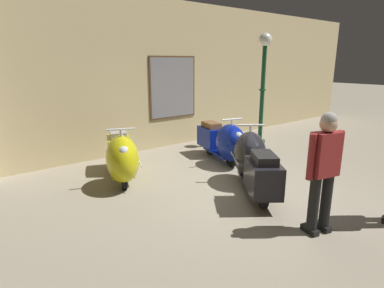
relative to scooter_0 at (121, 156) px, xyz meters
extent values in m
plane|color=gray|center=(1.57, -1.78, -0.51)|extent=(60.00, 60.00, 0.00)
cube|color=#CCB784|center=(1.57, 1.79, 1.37)|extent=(18.00, 0.20, 3.75)
cube|color=brown|center=(2.35, 1.67, 1.06)|extent=(1.44, 0.03, 1.62)
cube|color=gray|center=(2.35, 1.66, 1.06)|extent=(1.36, 0.01, 1.54)
cylinder|color=black|center=(-0.13, -0.33, -0.28)|extent=(0.25, 0.45, 0.45)
cylinder|color=silver|center=(-0.13, -0.33, -0.28)|extent=(0.17, 0.23, 0.20)
cylinder|color=black|center=(0.26, 0.67, -0.28)|extent=(0.25, 0.45, 0.45)
cylinder|color=silver|center=(0.26, 0.67, -0.28)|extent=(0.17, 0.23, 0.20)
cube|color=gold|center=(0.07, 0.17, -0.31)|extent=(0.77, 1.15, 0.06)
ellipsoid|color=gold|center=(-0.11, -0.28, 0.04)|extent=(0.89, 1.10, 0.86)
cube|color=gold|center=(0.25, 0.63, -0.04)|extent=(0.70, 0.88, 0.50)
cube|color=gray|center=(0.25, 0.63, 0.28)|extent=(0.49, 0.62, 0.14)
sphere|color=silver|center=(-0.22, -0.57, 0.27)|extent=(0.17, 0.17, 0.17)
cylinder|color=silver|center=(-0.12, -0.31, 0.43)|extent=(0.05, 0.05, 0.32)
cylinder|color=silver|center=(-0.12, -0.31, 0.59)|extent=(0.48, 0.21, 0.04)
cube|color=silver|center=(0.16, -0.38, -0.02)|extent=(0.29, 0.71, 0.03)
cylinder|color=black|center=(1.90, -1.48, -0.28)|extent=(0.34, 0.42, 0.46)
cylinder|color=silver|center=(1.90, -1.48, -0.28)|extent=(0.21, 0.23, 0.21)
cylinder|color=black|center=(1.26, -2.36, -0.28)|extent=(0.34, 0.42, 0.46)
cylinder|color=silver|center=(1.26, -2.36, -0.28)|extent=(0.21, 0.23, 0.21)
cube|color=black|center=(1.58, -1.92, -0.30)|extent=(0.97, 1.12, 0.06)
ellipsoid|color=black|center=(1.87, -1.53, 0.05)|extent=(1.05, 1.13, 0.87)
cube|color=black|center=(1.29, -2.32, -0.03)|extent=(0.83, 0.90, 0.50)
cube|color=black|center=(1.29, -2.32, 0.29)|extent=(0.58, 0.63, 0.14)
sphere|color=silver|center=(2.06, -1.27, 0.28)|extent=(0.17, 0.17, 0.17)
cylinder|color=silver|center=(1.89, -1.50, 0.44)|extent=(0.05, 0.05, 0.32)
cylinder|color=silver|center=(1.89, -1.50, 0.60)|extent=(0.43, 0.32, 0.04)
cube|color=silver|center=(1.63, -1.35, -0.01)|extent=(0.46, 0.63, 0.03)
cylinder|color=black|center=(2.29, -0.63, -0.29)|extent=(0.19, 0.44, 0.43)
cylinder|color=silver|center=(2.29, -0.63, -0.29)|extent=(0.15, 0.21, 0.19)
cylinder|color=black|center=(2.54, 0.36, -0.29)|extent=(0.19, 0.44, 0.43)
cylinder|color=silver|center=(2.54, 0.36, -0.29)|extent=(0.15, 0.21, 0.19)
cube|color=navy|center=(2.41, -0.14, -0.32)|extent=(0.63, 1.09, 0.05)
ellipsoid|color=navy|center=(2.30, -0.58, 0.01)|extent=(0.77, 1.02, 0.82)
cube|color=navy|center=(2.53, 0.32, -0.06)|extent=(0.60, 0.82, 0.47)
cube|color=brown|center=(2.53, 0.32, 0.25)|extent=(0.42, 0.58, 0.13)
sphere|color=silver|center=(2.23, -0.88, 0.24)|extent=(0.16, 0.16, 0.16)
cylinder|color=silver|center=(2.29, -0.61, 0.39)|extent=(0.05, 0.05, 0.30)
cylinder|color=silver|center=(2.29, -0.61, 0.54)|extent=(0.47, 0.15, 0.03)
cylinder|color=#144728|center=(4.11, 0.11, -0.42)|extent=(0.28, 0.28, 0.18)
cylinder|color=#144728|center=(4.11, 0.11, 0.89)|extent=(0.11, 0.11, 2.45)
torus|color=#144728|center=(4.11, 0.11, 1.02)|extent=(0.19, 0.19, 0.04)
sphere|color=white|center=(4.11, 0.11, 2.26)|extent=(0.33, 0.33, 0.33)
cube|color=black|center=(1.37, -3.32, -0.47)|extent=(0.16, 0.27, 0.08)
cylinder|color=black|center=(1.36, -3.34, -0.02)|extent=(0.14, 0.14, 0.81)
cube|color=black|center=(1.16, -3.27, -0.47)|extent=(0.16, 0.27, 0.08)
cylinder|color=black|center=(1.15, -3.28, -0.02)|extent=(0.14, 0.14, 0.81)
cube|color=maroon|center=(1.26, -3.31, 0.59)|extent=(0.41, 0.28, 0.57)
cylinder|color=maroon|center=(1.48, -3.37, 0.58)|extent=(0.09, 0.09, 0.59)
cylinder|color=maroon|center=(1.03, -3.26, 0.58)|extent=(0.09, 0.09, 0.59)
sphere|color=tan|center=(1.26, -3.31, 0.98)|extent=(0.22, 0.22, 0.22)
sphere|color=gray|center=(1.26, -3.31, 1.03)|extent=(0.20, 0.20, 0.20)
camera|label=1|loc=(-2.43, -5.29, 1.73)|focal=29.41mm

